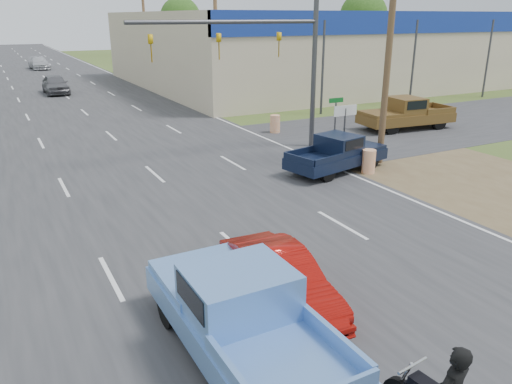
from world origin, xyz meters
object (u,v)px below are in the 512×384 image
red_convertible (279,280)px  navy_pickup (339,153)px  brown_pickup (404,113)px  blue_pickup (238,312)px  distant_car_silver (39,63)px  distant_car_grey (55,84)px

red_convertible → navy_pickup: navy_pickup is taller
navy_pickup → brown_pickup: size_ratio=0.86×
blue_pickup → distant_car_silver: bearing=87.4°
distant_car_grey → navy_pickup: bearing=-76.1°
distant_car_grey → blue_pickup: bearing=-92.9°
distant_car_silver → red_convertible: bearing=-94.2°
red_convertible → navy_pickup: 11.01m
navy_pickup → distant_car_grey: distant_car_grey is taller
brown_pickup → distant_car_grey: brown_pickup is taller
red_convertible → distant_car_grey: size_ratio=0.86×
red_convertible → blue_pickup: (-1.53, -1.05, 0.26)m
distant_car_silver → distant_car_grey: bearing=-95.8°
red_convertible → brown_pickup: (16.00, 12.87, 0.27)m
navy_pickup → distant_car_silver: size_ratio=0.97×
red_convertible → brown_pickup: 20.53m
red_convertible → distant_car_grey: 37.28m
brown_pickup → distant_car_grey: bearing=38.9°
navy_pickup → brown_pickup: 9.72m
blue_pickup → navy_pickup: 12.83m
distant_car_grey → distant_car_silver: (1.02, 23.05, -0.05)m
brown_pickup → distant_car_grey: (-16.00, 24.42, -0.14)m
blue_pickup → distant_car_grey: size_ratio=1.18×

